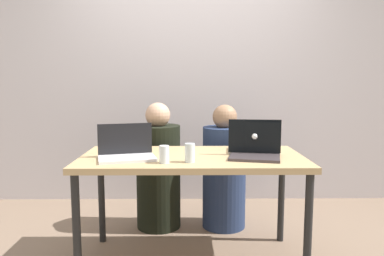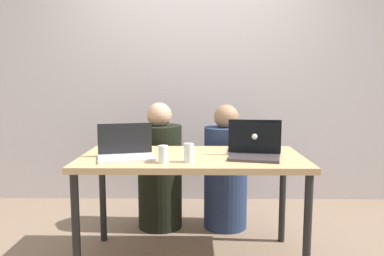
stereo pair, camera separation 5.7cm
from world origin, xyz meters
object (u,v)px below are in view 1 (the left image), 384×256
at_px(person_on_right, 224,173).
at_px(laptop_back_right, 254,145).
at_px(laptop_front_left, 126,151).
at_px(person_on_left, 158,172).
at_px(water_glass_center, 190,154).
at_px(water_glass_left, 164,156).
at_px(laptop_front_right, 255,150).

distance_m(person_on_right, laptop_back_right, 0.65).
bearing_deg(person_on_right, laptop_front_left, 42.02).
distance_m(person_on_left, person_on_right, 0.57).
bearing_deg(person_on_left, water_glass_center, 96.74).
bearing_deg(water_glass_left, water_glass_center, 8.65).
height_order(person_on_right, laptop_front_right, person_on_right).
relative_size(person_on_right, water_glass_left, 9.70).
xyz_separation_m(laptop_front_right, laptop_front_left, (-0.85, -0.02, -0.00)).
bearing_deg(laptop_front_right, water_glass_center, -149.57).
bearing_deg(person_on_left, laptop_back_right, 132.40).
xyz_separation_m(laptop_front_left, water_glass_center, (0.42, -0.12, 0.00)).
bearing_deg(laptop_back_right, water_glass_left, 34.36).
distance_m(person_on_right, laptop_front_left, 1.07).
height_order(laptop_front_left, water_glass_left, laptop_front_left).
relative_size(water_glass_left, water_glass_center, 0.92).
relative_size(laptop_front_right, water_glass_left, 3.36).
bearing_deg(person_on_left, water_glass_left, 86.26).
height_order(water_glass_left, water_glass_center, water_glass_center).
relative_size(person_on_left, laptop_front_left, 2.66).
bearing_deg(person_on_right, laptop_front_right, 97.31).
distance_m(laptop_back_right, water_glass_center, 0.54).
relative_size(laptop_back_right, water_glass_left, 3.47).
xyz_separation_m(laptop_front_right, laptop_back_right, (0.02, 0.17, 0.00)).
bearing_deg(person_on_right, person_on_left, -3.42).
bearing_deg(person_on_right, water_glass_center, 67.00).
height_order(laptop_back_right, water_glass_left, laptop_back_right).
distance_m(laptop_front_left, water_glass_center, 0.43).
height_order(person_on_left, person_on_right, person_on_left).
bearing_deg(laptop_front_left, water_glass_center, -29.87).
relative_size(person_on_left, laptop_back_right, 2.84).
bearing_deg(laptop_back_right, laptop_front_right, 89.28).
height_order(person_on_left, water_glass_left, person_on_left).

